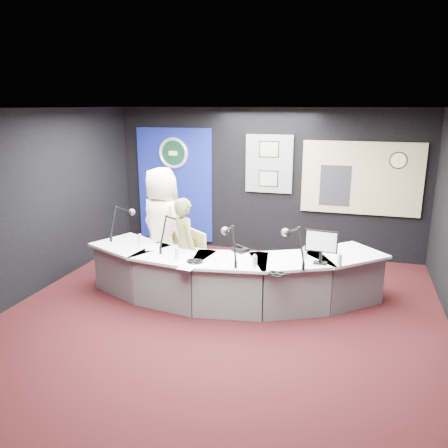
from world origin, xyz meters
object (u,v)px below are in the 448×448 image
(armchair_right, at_px, (185,263))
(person_man, at_px, (162,227))
(armchair_left, at_px, (163,258))
(person_woman, at_px, (185,246))
(broadcast_desk, at_px, (229,276))

(armchair_right, height_order, person_man, person_man)
(armchair_left, distance_m, person_man, 0.53)
(armchair_right, bearing_deg, person_woman, 0.00)
(armchair_left, relative_size, person_woman, 0.57)
(armchair_right, bearing_deg, broadcast_desk, 32.48)
(armchair_right, relative_size, person_woman, 0.64)
(armchair_left, relative_size, armchair_right, 0.88)
(broadcast_desk, bearing_deg, armchair_left, 164.28)
(armchair_right, height_order, person_woman, person_woman)
(broadcast_desk, relative_size, person_man, 2.36)
(broadcast_desk, distance_m, person_woman, 0.82)
(broadcast_desk, height_order, person_woman, person_woman)
(person_man, bearing_deg, broadcast_desk, -166.74)
(broadcast_desk, xyz_separation_m, armchair_right, (-0.72, 0.07, 0.11))
(armchair_left, xyz_separation_m, person_man, (0.00, 0.00, 0.53))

